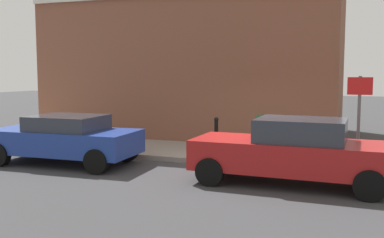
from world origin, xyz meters
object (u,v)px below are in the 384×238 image
car_blue (65,138)px  utility_cabinet (266,137)px  street_sign (359,107)px  car_red (293,151)px  bollard_near_cabinet (216,133)px

car_blue → utility_cabinet: bearing=-155.5°
car_blue → utility_cabinet: car_blue is taller
car_blue → street_sign: size_ratio=1.80×
utility_cabinet → street_sign: bearing=-109.2°
car_red → bollard_near_cabinet: size_ratio=4.31×
street_sign → bollard_near_cabinet: bearing=76.5°
car_red → utility_cabinet: car_red is taller
utility_cabinet → bollard_near_cabinet: size_ratio=1.11×
car_red → street_sign: 2.45m
car_blue → bollard_near_cabinet: car_blue is taller
car_blue → utility_cabinet: 5.70m
car_red → street_sign: bearing=-125.7°
bollard_near_cabinet → utility_cabinet: bearing=-93.7°
car_red → car_blue: (0.19, 6.25, -0.05)m
car_red → street_sign: (1.82, -1.38, 0.89)m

